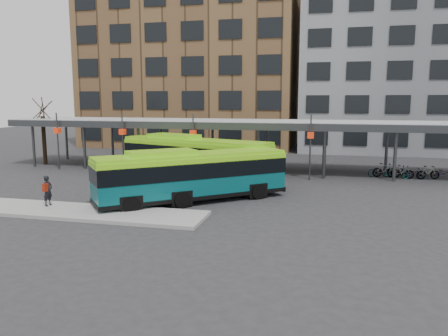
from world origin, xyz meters
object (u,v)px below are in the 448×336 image
tree (44,138)px  bus_front (192,174)px  bus_rear (194,157)px  pedestrian (48,191)px

tree → bus_front: 20.90m
bus_rear → pedestrian: 11.50m
bus_rear → pedestrian: (-5.08, -10.29, -0.70)m
bus_front → bus_rear: size_ratio=0.84×
tree → bus_rear: (15.68, -4.23, -0.72)m
tree → bus_front: bearing=-32.0°
bus_front → pedestrian: 7.92m
bus_front → pedestrian: bus_front is taller
tree → bus_rear: size_ratio=0.46×
pedestrian → tree: bearing=41.9°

